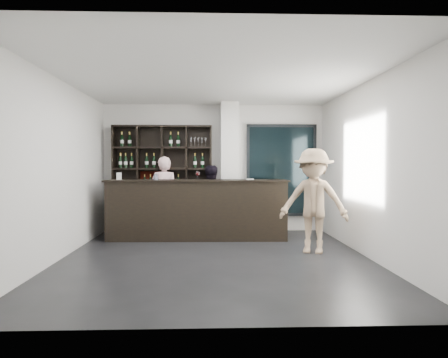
{
  "coord_description": "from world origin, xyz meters",
  "views": [
    {
      "loc": [
        -0.09,
        -6.42,
        1.52
      ],
      "look_at": [
        0.18,
        1.1,
        1.26
      ],
      "focal_mm": 32.0,
      "sensor_mm": 36.0,
      "label": 1
    }
  ],
  "objects_px": {
    "customer": "(313,201)",
    "wine_shelf": "(163,179)",
    "taster_black": "(209,201)",
    "taster_pink": "(164,195)",
    "tasting_counter": "(197,209)"
  },
  "relations": [
    {
      "from": "wine_shelf",
      "to": "taster_pink",
      "type": "bearing_deg",
      "value": -73.14
    },
    {
      "from": "wine_shelf",
      "to": "taster_black",
      "type": "xyz_separation_m",
      "value": [
        1.05,
        -0.49,
        -0.44
      ]
    },
    {
      "from": "wine_shelf",
      "to": "tasting_counter",
      "type": "height_order",
      "value": "wine_shelf"
    },
    {
      "from": "customer",
      "to": "wine_shelf",
      "type": "bearing_deg",
      "value": 163.08
    },
    {
      "from": "wine_shelf",
      "to": "customer",
      "type": "bearing_deg",
      "value": -37.21
    },
    {
      "from": "customer",
      "to": "taster_black",
      "type": "bearing_deg",
      "value": 157.32
    },
    {
      "from": "wine_shelf",
      "to": "customer",
      "type": "relative_size",
      "value": 1.33
    },
    {
      "from": "tasting_counter",
      "to": "taster_black",
      "type": "xyz_separation_m",
      "value": [
        0.25,
        0.33,
        0.14
      ]
    },
    {
      "from": "taster_pink",
      "to": "customer",
      "type": "bearing_deg",
      "value": 148.91
    },
    {
      "from": "taster_black",
      "to": "customer",
      "type": "height_order",
      "value": "customer"
    },
    {
      "from": "tasting_counter",
      "to": "customer",
      "type": "distance_m",
      "value": 2.47
    },
    {
      "from": "wine_shelf",
      "to": "tasting_counter",
      "type": "bearing_deg",
      "value": -45.53
    },
    {
      "from": "wine_shelf",
      "to": "taster_black",
      "type": "height_order",
      "value": "wine_shelf"
    },
    {
      "from": "wine_shelf",
      "to": "taster_black",
      "type": "distance_m",
      "value": 1.24
    },
    {
      "from": "taster_black",
      "to": "customer",
      "type": "bearing_deg",
      "value": 113.31
    }
  ]
}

